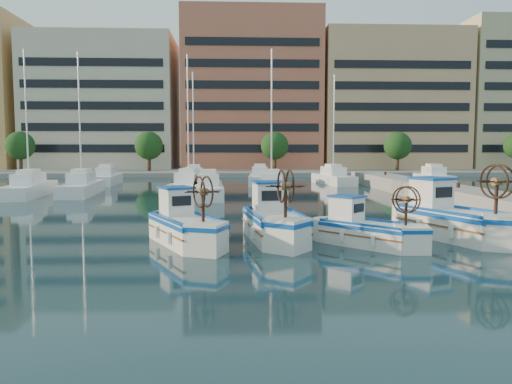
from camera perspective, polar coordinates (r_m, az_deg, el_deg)
name	(u,v)px	position (r m, az deg, el deg)	size (l,w,h in m)	color
ground	(285,250)	(18.91, 3.37, -6.59)	(300.00, 300.00, 0.00)	#18383F
quay	(507,207)	(30.52, 26.75, -1.55)	(3.00, 60.00, 1.20)	gray
waterfront	(300,104)	(84.53, 5.10, 9.94)	(180.00, 40.00, 25.60)	gray
yacht_marina	(215,184)	(46.27, -4.66, 0.93)	(40.78, 23.59, 11.50)	white
fishing_boat_a	(185,225)	(20.06, -8.10, -3.71)	(3.50, 4.67, 2.82)	white
fishing_boat_b	(274,220)	(20.73, 2.02, -3.23)	(2.57, 4.95, 3.02)	white
fishing_boat_c	(366,229)	(20.00, 12.46, -4.11)	(3.70, 3.79, 2.43)	white
fishing_boat_d	(451,218)	(22.64, 21.40, -2.74)	(3.75, 5.32, 3.21)	white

